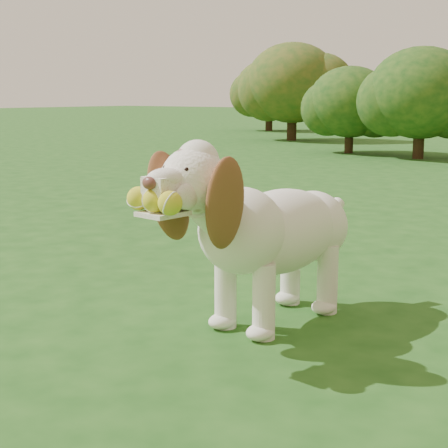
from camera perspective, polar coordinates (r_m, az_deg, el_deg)
The scene contains 6 objects.
ground at distance 3.18m, azimuth 4.39°, elevation -6.97°, with size 80.00×80.00×0.00m, color #1A4814.
dog at distance 2.84m, azimuth 3.37°, elevation -0.18°, with size 0.48×1.24×0.80m.
shrub_a at distance 11.63m, azimuth 10.45°, elevation 9.94°, with size 1.37×1.37×1.42m.
shrub_e at distance 14.70m, azimuth 5.72°, elevation 11.59°, with size 1.96×1.96×2.03m.
shrub_b at distance 10.83m, azimuth 16.07°, elevation 10.42°, with size 1.61×1.61×1.67m.
shrub_g at distance 18.52m, azimuth 3.79°, elevation 11.15°, with size 1.81×1.81×1.88m.
Camera 1 is at (1.59, -2.58, 0.97)m, focal length 55.00 mm.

